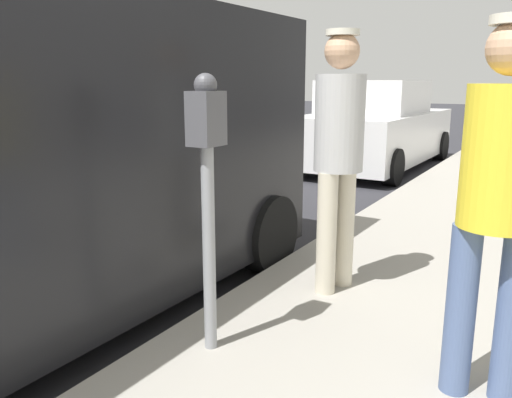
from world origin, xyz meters
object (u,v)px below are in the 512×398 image
parked_sedan_ahead (376,129)px  parking_meter_near (207,168)px  traffic_light_corner (168,11)px  pedestrian_in_yellow (499,191)px  pedestrian_in_gray (339,145)px

parked_sedan_ahead → parking_meter_near: bearing=-78.4°
traffic_light_corner → pedestrian_in_yellow: bearing=-43.7°
pedestrian_in_yellow → traffic_light_corner: size_ratio=0.34×
parking_meter_near → traffic_light_corner: 12.61m
parking_meter_near → pedestrian_in_yellow: 1.41m
parking_meter_near → traffic_light_corner: (-8.11, 9.36, 2.34)m
pedestrian_in_gray → parked_sedan_ahead: (-1.81, 6.37, -0.45)m
pedestrian_in_gray → pedestrian_in_yellow: bearing=-38.1°
pedestrian_in_gray → traffic_light_corner: (-8.38, 8.20, 2.32)m
parked_sedan_ahead → pedestrian_in_yellow: bearing=-68.1°
parking_meter_near → parked_sedan_ahead: parking_meter_near is taller
pedestrian_in_yellow → pedestrian_in_gray: 1.41m
parked_sedan_ahead → traffic_light_corner: 7.36m
parking_meter_near → traffic_light_corner: size_ratio=0.29×
pedestrian_in_yellow → parking_meter_near: bearing=-167.9°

